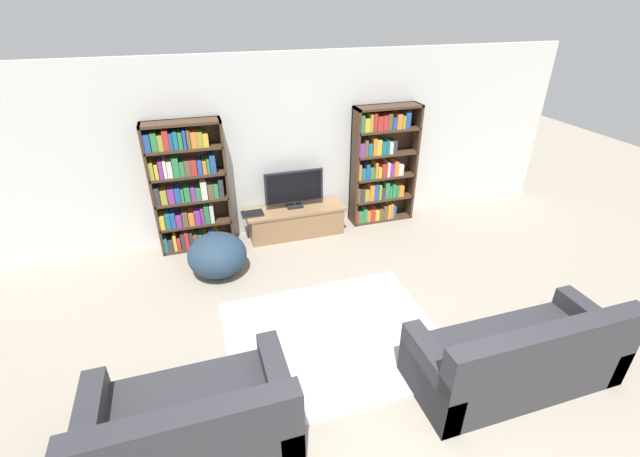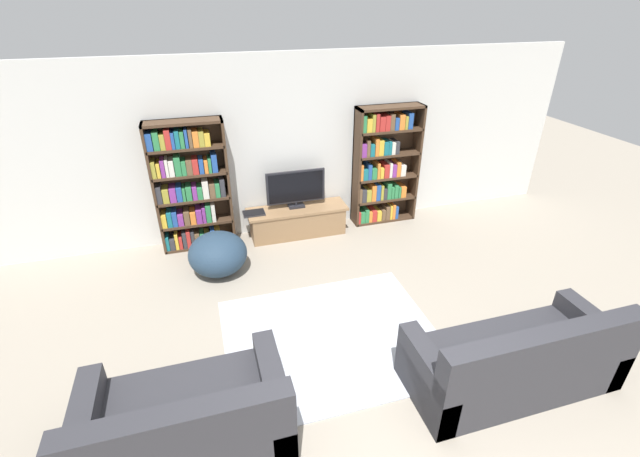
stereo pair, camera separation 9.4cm
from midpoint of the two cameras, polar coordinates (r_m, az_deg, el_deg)
name	(u,v)px [view 2 (the right image)]	position (r m, az deg, el deg)	size (l,w,h in m)	color
wall_back	(292,146)	(6.34, -3.28, 10.88)	(8.80, 0.06, 2.60)	silver
bookshelf_left	(190,187)	(6.16, -16.56, 5.29)	(1.01, 0.30, 1.84)	#422D1E
bookshelf_right	(383,167)	(6.74, 8.73, 8.14)	(1.01, 0.30, 1.84)	#422D1E
tv_stand	(297,221)	(6.50, -2.61, 1.01)	(1.50, 0.46, 0.44)	#8E6B47
television	(296,188)	(6.32, -2.82, 5.41)	(0.88, 0.16, 0.57)	black
laptop	(254,213)	(6.29, -8.39, 2.05)	(0.32, 0.21, 0.03)	#28282D
area_rug	(332,338)	(4.74, 2.19, -14.33)	(2.25, 1.88, 0.02)	#B2B7C1
couch_left_sectional	(187,426)	(3.79, -16.53, -23.88)	(1.57, 0.94, 0.87)	#2D2D33
couch_right_sofa	(515,361)	(4.49, 25.09, -15.73)	(1.94, 0.82, 0.88)	#2D2D33
beanbag_ottoman	(218,254)	(5.72, -13.01, -3.31)	(0.76, 0.76, 0.56)	#23384C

